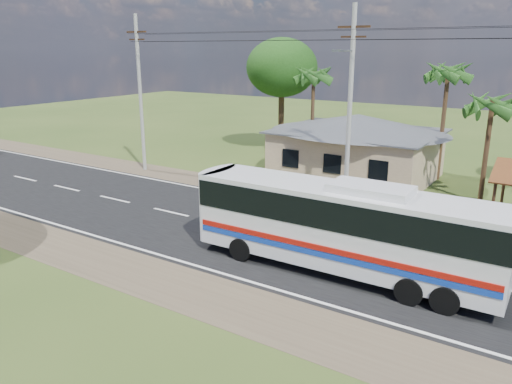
# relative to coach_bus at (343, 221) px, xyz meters

# --- Properties ---
(ground) EXTENTS (120.00, 120.00, 0.00)m
(ground) POSITION_rel_coach_bus_xyz_m (-6.47, 1.95, -2.18)
(ground) COLOR #2D4318
(ground) RESTS_ON ground
(road) EXTENTS (120.00, 16.00, 0.03)m
(road) POSITION_rel_coach_bus_xyz_m (-6.47, 1.95, -2.17)
(road) COLOR black
(road) RESTS_ON ground
(house) EXTENTS (12.40, 10.00, 5.00)m
(house) POSITION_rel_coach_bus_xyz_m (-5.47, 14.95, 0.46)
(house) COLOR tan
(house) RESTS_ON ground
(utility_poles) EXTENTS (32.80, 2.22, 11.00)m
(utility_poles) POSITION_rel_coach_bus_xyz_m (-3.80, 8.44, 3.59)
(utility_poles) COLOR #9E9E99
(utility_poles) RESTS_ON ground
(palm_near) EXTENTS (2.80, 2.80, 6.70)m
(palm_near) POSITION_rel_coach_bus_xyz_m (3.03, 12.95, 3.53)
(palm_near) COLOR #47301E
(palm_near) RESTS_ON ground
(palm_mid) EXTENTS (2.80, 2.80, 8.20)m
(palm_mid) POSITION_rel_coach_bus_xyz_m (-0.47, 17.45, 4.98)
(palm_mid) COLOR #47301E
(palm_mid) RESTS_ON ground
(palm_far) EXTENTS (2.80, 2.80, 7.70)m
(palm_far) POSITION_rel_coach_bus_xyz_m (-10.47, 17.95, 4.50)
(palm_far) COLOR #47301E
(palm_far) RESTS_ON ground
(tree_behind_house) EXTENTS (6.00, 6.00, 9.61)m
(tree_behind_house) POSITION_rel_coach_bus_xyz_m (-14.47, 19.95, 4.93)
(tree_behind_house) COLOR #47301E
(tree_behind_house) RESTS_ON ground
(coach_bus) EXTENTS (12.33, 2.83, 3.81)m
(coach_bus) POSITION_rel_coach_bus_xyz_m (0.00, 0.00, 0.00)
(coach_bus) COLOR silver
(coach_bus) RESTS_ON ground
(motorcycle) EXTENTS (1.74, 0.95, 0.87)m
(motorcycle) POSITION_rel_coach_bus_xyz_m (-0.35, 9.36, -1.75)
(motorcycle) COLOR black
(motorcycle) RESTS_ON ground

